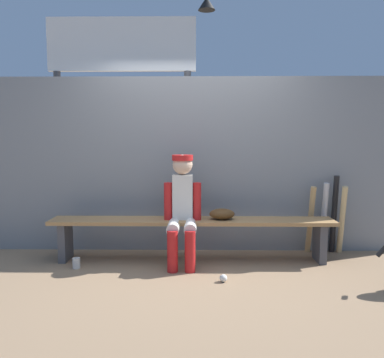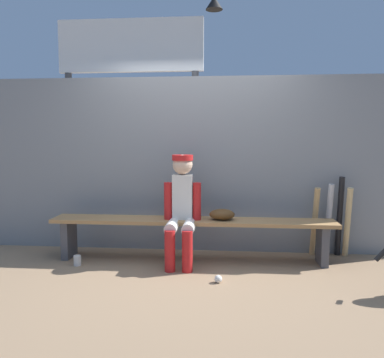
% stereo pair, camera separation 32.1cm
% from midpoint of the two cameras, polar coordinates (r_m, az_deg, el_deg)
% --- Properties ---
extents(ground_plane, '(30.00, 30.00, 0.00)m').
position_cam_midpoint_polar(ground_plane, '(4.49, 2.09, -11.77)').
color(ground_plane, '#937556').
extents(chainlink_fence, '(5.20, 0.03, 2.09)m').
position_cam_midpoint_polar(chainlink_fence, '(4.71, 2.42, 2.04)').
color(chainlink_fence, gray).
rests_on(chainlink_fence, ground_plane).
extents(dugout_bench, '(3.14, 0.36, 0.47)m').
position_cam_midpoint_polar(dugout_bench, '(4.39, 2.11, -7.06)').
color(dugout_bench, '#AD7F4C').
rests_on(dugout_bench, ground_plane).
extents(player_seated, '(0.41, 0.55, 1.19)m').
position_cam_midpoint_polar(player_seated, '(4.23, 0.63, -3.81)').
color(player_seated, silver).
rests_on(player_seated, ground_plane).
extents(baseball_glove, '(0.28, 0.20, 0.12)m').
position_cam_midpoint_polar(baseball_glove, '(4.35, 6.52, -5.16)').
color(baseball_glove, '#593819').
rests_on(baseball_glove, dugout_bench).
extents(bat_wood_tan, '(0.08, 0.21, 0.81)m').
position_cam_midpoint_polar(bat_wood_tan, '(4.80, 19.28, -5.92)').
color(bat_wood_tan, tan).
rests_on(bat_wood_tan, ground_plane).
extents(bat_aluminum_silver, '(0.08, 0.18, 0.85)m').
position_cam_midpoint_polar(bat_aluminum_silver, '(4.86, 21.07, -5.60)').
color(bat_aluminum_silver, '#B7B7BC').
rests_on(bat_aluminum_silver, ground_plane).
extents(bat_aluminum_black, '(0.07, 0.15, 0.93)m').
position_cam_midpoint_polar(bat_aluminum_black, '(4.90, 22.47, -5.08)').
color(bat_aluminum_black, black).
rests_on(bat_aluminum_black, ground_plane).
extents(bat_wood_natural, '(0.09, 0.23, 0.82)m').
position_cam_midpoint_polar(bat_wood_natural, '(4.87, 23.49, -5.84)').
color(bat_wood_natural, tan).
rests_on(bat_wood_natural, ground_plane).
extents(baseball, '(0.07, 0.07, 0.07)m').
position_cam_midpoint_polar(baseball, '(3.85, 6.31, -14.29)').
color(baseball, white).
rests_on(baseball, ground_plane).
extents(cup_on_ground, '(0.08, 0.08, 0.11)m').
position_cam_midpoint_polar(cup_on_ground, '(4.44, -14.34, -11.43)').
color(cup_on_ground, silver).
rests_on(cup_on_ground, ground_plane).
extents(cup_on_bench, '(0.08, 0.08, 0.11)m').
position_cam_midpoint_polar(cup_on_bench, '(4.40, 2.87, -5.06)').
color(cup_on_bench, '#1E47AD').
rests_on(cup_on_bench, dugout_bench).
extents(scoreboard, '(2.40, 0.27, 3.32)m').
position_cam_midpoint_polar(scoreboard, '(5.95, -6.68, 15.41)').
color(scoreboard, '#3F3F42').
rests_on(scoreboard, ground_plane).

